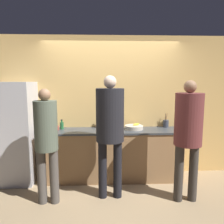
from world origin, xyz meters
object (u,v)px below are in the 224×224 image
at_px(person_left, 46,138).
at_px(person_right, 188,129).
at_px(fruit_bowl, 134,127).
at_px(cup_red, 56,128).
at_px(bottle_dark, 100,124).
at_px(bottle_clear, 113,124).
at_px(utensil_crock, 166,123).
at_px(person_center, 110,124).
at_px(refrigerator, 16,133).
at_px(bottle_green, 62,125).

height_order(person_left, person_right, person_right).
bearing_deg(fruit_bowl, cup_red, -179.44).
xyz_separation_m(bottle_dark, bottle_clear, (0.24, -0.00, -0.01)).
bearing_deg(utensil_crock, bottle_clear, -178.95).
bearing_deg(cup_red, utensil_crock, 4.90).
height_order(person_right, fruit_bowl, person_right).
distance_m(person_left, person_center, 0.93).
bearing_deg(person_left, utensil_crock, 25.91).
relative_size(refrigerator, cup_red, 21.65).
height_order(utensil_crock, bottle_dark, utensil_crock).
bearing_deg(person_center, refrigerator, 159.11).
height_order(utensil_crock, cup_red, utensil_crock).
bearing_deg(person_right, person_center, 172.78).
bearing_deg(person_center, cup_red, 144.21).
distance_m(person_left, person_right, 2.03).
bearing_deg(refrigerator, person_right, -15.53).
xyz_separation_m(person_left, utensil_crock, (1.99, 0.97, 0.00)).
xyz_separation_m(person_center, cup_red, (-0.93, 0.67, -0.20)).
bearing_deg(bottle_clear, bottle_dark, 179.45).
xyz_separation_m(refrigerator, fruit_bowl, (2.09, 0.06, 0.07)).
bearing_deg(person_center, bottle_dark, 101.47).
xyz_separation_m(person_right, bottle_dark, (-1.29, 0.97, -0.10)).
bearing_deg(cup_red, person_center, -35.79).
height_order(bottle_green, bottle_dark, bottle_dark).
bearing_deg(person_right, bottle_green, 155.51).
bearing_deg(fruit_bowl, person_left, -149.35).
bearing_deg(person_right, fruit_bowl, 128.71).
bearing_deg(utensil_crock, person_right, -87.96).
bearing_deg(person_center, bottle_green, 138.40).
height_order(bottle_dark, bottle_clear, bottle_dark).
height_order(refrigerator, person_right, person_right).
relative_size(person_center, utensil_crock, 7.02).
relative_size(person_center, bottle_clear, 10.26).
height_order(person_right, bottle_dark, person_right).
xyz_separation_m(fruit_bowl, bottle_dark, (-0.63, 0.14, 0.05)).
relative_size(person_right, bottle_dark, 8.42).
xyz_separation_m(bottle_green, cup_red, (-0.08, -0.08, -0.03)).
bearing_deg(person_center, person_right, -7.22).
bearing_deg(bottle_clear, refrigerator, -173.13).
xyz_separation_m(utensil_crock, bottle_clear, (-1.01, -0.02, -0.00)).
relative_size(utensil_crock, bottle_clear, 1.46).
relative_size(bottle_green, cup_red, 2.18).
relative_size(refrigerator, fruit_bowl, 5.37).
bearing_deg(bottle_green, person_left, -93.57).
relative_size(utensil_crock, bottle_green, 1.49).
bearing_deg(utensil_crock, bottle_green, -177.39).
bearing_deg(fruit_bowl, bottle_dark, 167.11).
bearing_deg(fruit_bowl, refrigerator, -178.23).
bearing_deg(bottle_clear, person_right, -42.77).
xyz_separation_m(refrigerator, person_center, (1.63, -0.62, 0.27)).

